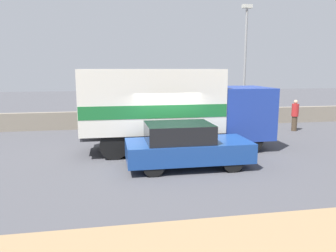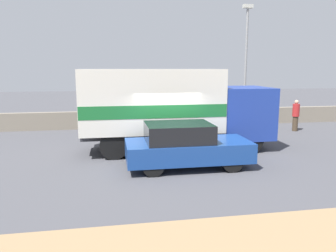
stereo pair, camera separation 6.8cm
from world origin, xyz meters
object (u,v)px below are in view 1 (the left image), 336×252
object	(u,v)px
box_truck	(170,106)
pedestrian	(295,115)
car_hatchback	(185,145)
street_lamp	(245,57)

from	to	relation	value
box_truck	pedestrian	bearing A→B (deg)	21.97
box_truck	car_hatchback	world-z (taller)	box_truck
street_lamp	box_truck	size ratio (longest dim) A/B	0.89
car_hatchback	pedestrian	xyz separation A→B (m)	(7.46, 5.53, 0.11)
car_hatchback	box_truck	bearing A→B (deg)	91.53
street_lamp	box_truck	world-z (taller)	street_lamp
pedestrian	box_truck	bearing A→B (deg)	-158.03
box_truck	pedestrian	xyz separation A→B (m)	(7.53, 3.04, -0.99)
street_lamp	pedestrian	distance (m)	4.34
street_lamp	box_truck	bearing A→B (deg)	-136.42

